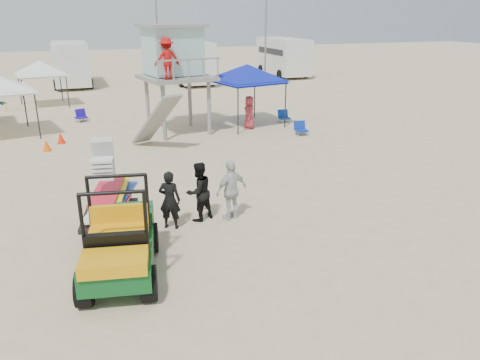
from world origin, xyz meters
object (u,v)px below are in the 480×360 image
object	(u,v)px
surf_trailer	(108,200)
lifeguard_tower	(173,55)
man_left	(170,200)
canopy_blue	(247,67)
utility_cart	(118,235)

from	to	relation	value
surf_trailer	lifeguard_tower	distance (m)	11.16
man_left	canopy_blue	world-z (taller)	canopy_blue
lifeguard_tower	canopy_blue	bearing A→B (deg)	2.56
utility_cart	man_left	world-z (taller)	utility_cart
lifeguard_tower	surf_trailer	bearing A→B (deg)	-111.69
utility_cart	man_left	bearing A→B (deg)	53.23
utility_cart	lifeguard_tower	distance (m)	13.29
man_left	canopy_blue	bearing A→B (deg)	-92.82
man_left	canopy_blue	xyz separation A→B (m)	(6.16, 10.53, 2.09)
canopy_blue	utility_cart	bearing A→B (deg)	-121.42
man_left	surf_trailer	bearing A→B (deg)	16.28
man_left	lifeguard_tower	distance (m)	11.02
lifeguard_tower	canopy_blue	distance (m)	3.73
surf_trailer	canopy_blue	distance (m)	12.94
utility_cart	canopy_blue	world-z (taller)	canopy_blue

